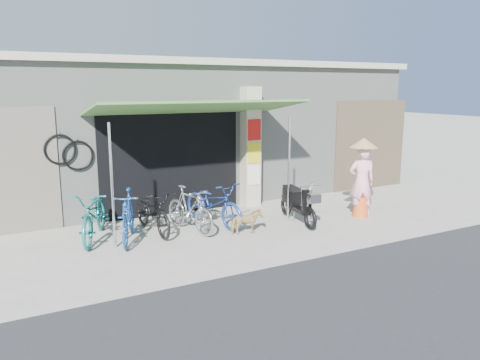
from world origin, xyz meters
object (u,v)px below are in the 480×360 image
street_dog (246,222)px  nun (362,178)px  bike_teal (95,214)px  bike_navy (214,203)px  bike_blue (128,216)px  bike_silver (189,209)px  moped (297,203)px  bike_black (153,211)px

street_dog → nun: (3.03, -0.03, 0.64)m
nun → bike_teal: bearing=13.7°
bike_teal → bike_navy: (2.48, -0.20, -0.02)m
bike_blue → bike_navy: bike_blue is taller
bike_teal → nun: bearing=10.9°
bike_blue → street_dog: bike_blue is taller
nun → bike_silver: bearing=13.9°
moped → nun: 1.68m
bike_teal → bike_black: bike_teal is taller
bike_navy → bike_black: bearing=161.5°
bike_blue → street_dog: (2.25, -0.71, -0.24)m
street_dog → moped: moped is taller
bike_silver → bike_navy: bearing=1.8°
bike_teal → bike_navy: bike_teal is taller
bike_black → moped: moped is taller
bike_black → street_dog: bike_black is taller
bike_teal → bike_silver: (1.85, -0.38, -0.03)m
nun → street_dog: bearing=24.4°
bike_teal → bike_blue: bearing=-15.6°
bike_black → nun: nun is taller
bike_teal → bike_navy: size_ratio=1.04×
bike_silver → nun: 4.08m
bike_teal → nun: (5.83, -1.16, 0.40)m
bike_navy → bike_teal: bearing=161.0°
bike_silver → bike_navy: (0.63, 0.18, 0.01)m
bike_teal → street_dog: size_ratio=3.06×
bike_silver → street_dog: (0.95, -0.75, -0.21)m
bike_teal → bike_black: size_ratio=1.11×
moped → nun: size_ratio=0.91×
bike_navy → nun: size_ratio=1.01×
bike_teal → bike_silver: bike_teal is taller
bike_teal → street_dog: (2.80, -1.13, -0.24)m
bike_blue → bike_teal: bearing=163.0°
bike_blue → bike_silver: 1.30m
bike_blue → street_dog: 2.37m
bike_teal → street_dog: 3.03m
bike_teal → street_dog: bearing=0.1°
bike_black → nun: 4.82m
street_dog → moped: bearing=-69.3°
street_dog → bike_navy: bearing=28.2°
bike_blue → moped: size_ratio=1.01×
bike_teal → bike_blue: bike_blue is taller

